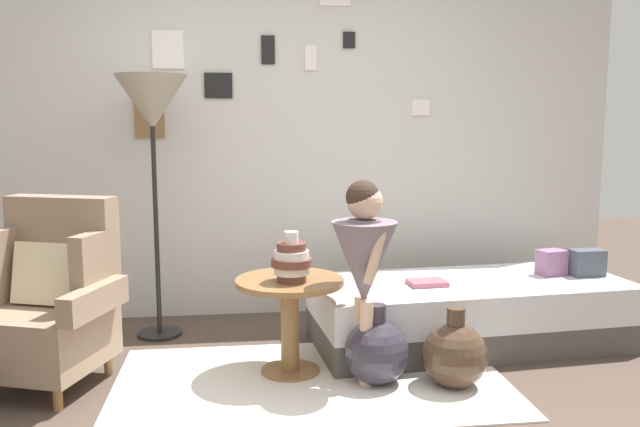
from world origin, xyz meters
TOP-DOWN VIEW (x-y plane):
  - gallery_wall at (-0.00, 1.95)m, footprint 4.80×0.12m
  - rug at (0.06, 0.60)m, footprint 2.05×1.18m
  - armchair at (-1.30, 0.78)m, footprint 0.88×0.77m
  - daybed at (1.10, 1.08)m, footprint 1.96×0.96m
  - pillow_head at (1.87, 1.11)m, footprint 0.21×0.13m
  - pillow_mid at (1.66, 1.16)m, footprint 0.18×0.15m
  - side_table at (-0.04, 0.75)m, footprint 0.59×0.59m
  - vase_striped at (-0.03, 0.69)m, footprint 0.22×0.22m
  - floor_lamp at (-0.82, 1.49)m, footprint 0.44×0.44m
  - person_child at (0.33, 0.57)m, footprint 0.34×0.34m
  - book_on_daybed at (0.80, 1.01)m, footprint 0.23×0.18m
  - demijohn_near at (0.40, 0.55)m, footprint 0.34×0.34m
  - demijohn_far at (0.79, 0.46)m, footprint 0.34×0.34m

SIDE VIEW (x-z plane):
  - rug at x=0.06m, z-range 0.00..0.01m
  - demijohn_far at x=0.79m, z-range -0.04..0.38m
  - demijohn_near at x=0.40m, z-range -0.04..0.39m
  - daybed at x=1.10m, z-range 0.00..0.40m
  - side_table at x=-0.04m, z-range 0.12..0.64m
  - book_on_daybed at x=0.80m, z-range 0.40..0.43m
  - armchair at x=-1.30m, z-range -0.05..0.92m
  - pillow_mid at x=1.66m, z-range 0.40..0.56m
  - pillow_head at x=1.87m, z-range 0.40..0.57m
  - vase_striped at x=-0.03m, z-range 0.50..0.77m
  - person_child at x=0.33m, z-range 0.14..1.22m
  - gallery_wall at x=0.00m, z-range 0.00..2.60m
  - floor_lamp at x=-0.82m, z-range 0.61..2.26m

